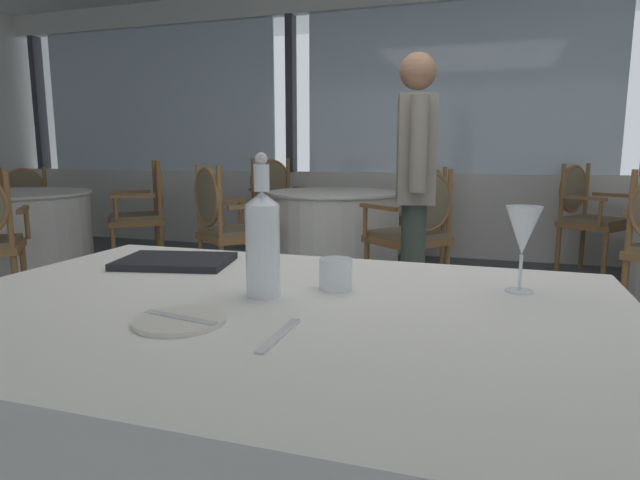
% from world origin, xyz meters
% --- Properties ---
extents(ground_plane, '(14.22, 14.22, 0.00)m').
position_xyz_m(ground_plane, '(0.00, 0.00, 0.00)').
color(ground_plane, '#4C5156').
extents(window_wall_far, '(10.94, 0.14, 2.74)m').
position_xyz_m(window_wall_far, '(0.00, 3.40, 1.10)').
color(window_wall_far, silver).
rests_on(window_wall_far, ground_plane).
extents(foreground_table, '(1.54, 1.06, 0.74)m').
position_xyz_m(foreground_table, '(-0.07, -1.09, 0.37)').
color(foreground_table, silver).
rests_on(foreground_table, ground_plane).
extents(side_plate, '(0.18, 0.18, 0.01)m').
position_xyz_m(side_plate, '(-0.18, -1.27, 0.74)').
color(side_plate, silver).
rests_on(side_plate, foreground_table).
extents(butter_knife, '(0.17, 0.05, 0.00)m').
position_xyz_m(butter_knife, '(-0.18, -1.27, 0.75)').
color(butter_knife, silver).
rests_on(butter_knife, foreground_table).
extents(dinner_fork, '(0.02, 0.18, 0.00)m').
position_xyz_m(dinner_fork, '(0.03, -1.28, 0.74)').
color(dinner_fork, silver).
rests_on(dinner_fork, foreground_table).
extents(water_bottle, '(0.08, 0.08, 0.33)m').
position_xyz_m(water_bottle, '(-0.10, -1.04, 0.86)').
color(water_bottle, white).
rests_on(water_bottle, foreground_table).
extents(wine_glass, '(0.08, 0.08, 0.20)m').
position_xyz_m(wine_glass, '(0.46, -0.82, 0.88)').
color(wine_glass, white).
rests_on(wine_glass, foreground_table).
extents(water_tumbler, '(0.08, 0.08, 0.07)m').
position_xyz_m(water_tumbler, '(0.04, -0.93, 0.77)').
color(water_tumbler, white).
rests_on(water_tumbler, foreground_table).
extents(menu_book, '(0.35, 0.28, 0.02)m').
position_xyz_m(menu_book, '(-0.49, -0.80, 0.75)').
color(menu_book, black).
rests_on(menu_book, foreground_table).
extents(background_table_0, '(1.34, 1.34, 0.74)m').
position_xyz_m(background_table_0, '(-3.43, 1.22, 0.37)').
color(background_table_0, silver).
rests_on(background_table_0, ground_plane).
extents(dining_chair_0_1, '(0.65, 0.66, 0.99)m').
position_xyz_m(dining_chair_0_1, '(-2.59, 1.94, 0.58)').
color(dining_chair_0_1, olive).
rests_on(dining_chair_0_1, ground_plane).
extents(dining_chair_0_2, '(0.66, 0.65, 0.91)m').
position_xyz_m(dining_chair_0_2, '(-4.14, 2.06, 0.54)').
color(dining_chair_0_2, olive).
rests_on(dining_chair_0_2, ground_plane).
extents(dining_chair_1_2, '(0.64, 0.66, 0.96)m').
position_xyz_m(dining_chair_1_2, '(1.18, 2.93, 0.57)').
color(dining_chair_1_2, olive).
rests_on(dining_chair_1_2, ground_plane).
extents(background_table_2, '(1.13, 1.13, 0.74)m').
position_xyz_m(background_table_2, '(-0.87, 2.15, 0.37)').
color(background_table_2, silver).
rests_on(background_table_2, ground_plane).
extents(dining_chair_2_0, '(0.66, 0.65, 0.97)m').
position_xyz_m(dining_chair_2_0, '(-1.49, 1.37, 0.57)').
color(dining_chair_2_0, olive).
rests_on(dining_chair_2_0, ground_plane).
extents(dining_chair_2_1, '(0.65, 0.66, 0.95)m').
position_xyz_m(dining_chair_2_1, '(-0.10, 1.53, 0.56)').
color(dining_chair_2_1, olive).
rests_on(dining_chair_2_1, ground_plane).
extents(dining_chair_2_2, '(0.66, 0.65, 0.93)m').
position_xyz_m(dining_chair_2_2, '(-0.25, 2.92, 0.54)').
color(dining_chair_2_2, olive).
rests_on(dining_chair_2_2, ground_plane).
extents(dining_chair_2_3, '(0.65, 0.66, 1.00)m').
position_xyz_m(dining_chair_2_3, '(-1.65, 2.77, 0.59)').
color(dining_chair_2_3, olive).
rests_on(dining_chair_2_3, ground_plane).
extents(diner_person_0, '(0.27, 0.52, 1.60)m').
position_xyz_m(diner_person_0, '(-0.03, 0.89, 0.90)').
color(diner_person_0, '#424C42').
rests_on(diner_person_0, ground_plane).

